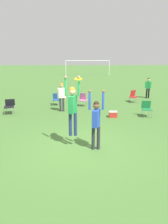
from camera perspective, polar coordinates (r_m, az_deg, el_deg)
ground_plane at (r=8.34m, az=-0.88°, el=-9.13°), size 120.00×120.00×0.00m
person_jumping at (r=7.92m, az=-3.01°, el=1.97°), size 0.57×0.46×2.23m
person_defending at (r=7.76m, az=3.19°, el=-1.70°), size 0.57×0.47×2.21m
frisbee at (r=7.72m, az=-1.50°, el=8.62°), size 0.27×0.27×0.08m
camping_chair_0 at (r=13.38m, az=-18.91°, el=1.67°), size 0.68×0.72×0.85m
camping_chair_1 at (r=16.15m, az=12.75°, el=4.24°), size 0.67×0.74×0.86m
camping_chair_2 at (r=14.64m, az=-0.30°, el=3.54°), size 0.67×0.74×0.86m
camping_chair_3 at (r=12.60m, az=16.04°, el=1.16°), size 0.55×0.59×0.88m
camping_chair_4 at (r=14.98m, az=-7.31°, el=3.56°), size 0.48×0.51×0.79m
person_spectator_near at (r=17.83m, az=16.42°, el=6.45°), size 0.52×0.36×1.60m
person_spectator_far at (r=13.17m, az=-5.87°, el=4.55°), size 0.54×0.28×1.72m
cooler_box at (r=12.17m, az=7.57°, el=-0.59°), size 0.44×0.32×0.33m
soccer_goal at (r=35.70m, az=0.93°, el=12.51°), size 7.10×0.10×2.35m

